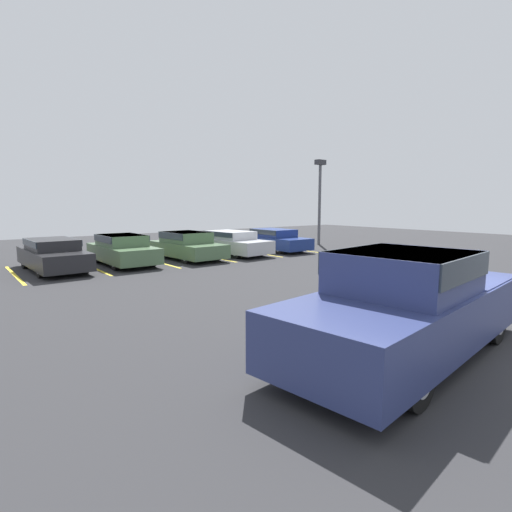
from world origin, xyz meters
name	(u,v)px	position (x,y,z in m)	size (l,w,h in m)	color
ground_plane	(441,342)	(0.00, 0.00, 0.00)	(60.00, 60.00, 0.00)	#2D2D30
stall_stripe_a	(15,275)	(-5.33, 13.20, 0.00)	(0.12, 4.83, 0.01)	yellow
stall_stripe_b	(92,267)	(-2.58, 13.20, 0.00)	(0.12, 4.83, 0.01)	yellow
stall_stripe_c	(156,262)	(0.16, 13.20, 0.00)	(0.12, 4.83, 0.01)	yellow
stall_stripe_d	(208,257)	(2.91, 13.20, 0.00)	(0.12, 4.83, 0.01)	yellow
stall_stripe_e	(253,252)	(5.65, 13.20, 0.00)	(0.12, 4.83, 0.01)	yellow
stall_stripe_f	(290,249)	(8.40, 13.20, 0.00)	(0.12, 4.83, 0.01)	yellow
pickup_truck	(410,304)	(-1.05, 0.05, 0.90)	(5.99, 2.76, 1.82)	navy
parked_sedan_a	(53,254)	(-3.98, 13.35, 0.66)	(1.88, 4.69, 1.24)	#232326
parked_sedan_b	(122,249)	(-1.30, 13.24, 0.68)	(1.78, 4.33, 1.27)	#4C6B47
parked_sedan_c	(187,245)	(1.68, 13.08, 0.68)	(2.05, 4.38, 1.28)	#4C6B47
parked_sedan_d	(231,242)	(4.24, 13.15, 0.64)	(2.19, 4.63, 1.20)	#B7BABF
parked_sedan_e	(274,239)	(7.12, 13.16, 0.64)	(1.78, 4.43, 1.19)	navy
light_post	(320,191)	(11.59, 13.99, 3.36)	(0.70, 0.36, 5.29)	#515156
traffic_cone	(435,290)	(3.10, 1.77, 0.27)	(0.38, 0.38, 0.58)	black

